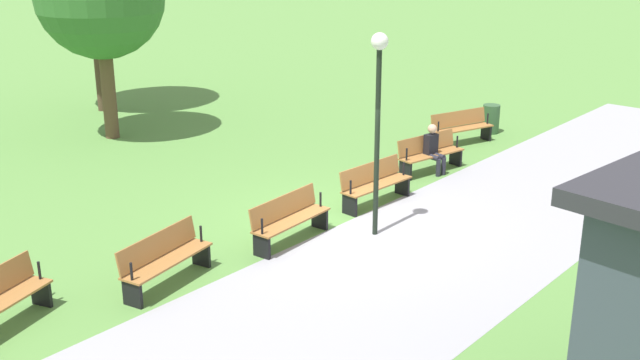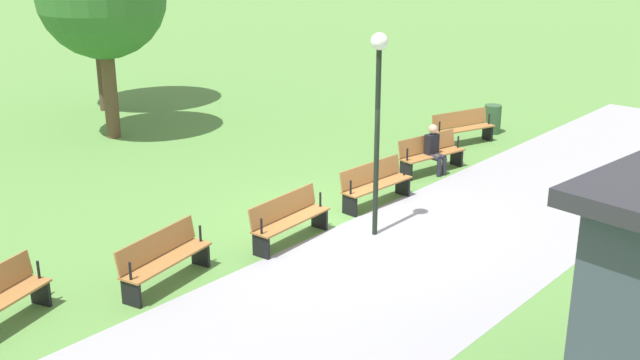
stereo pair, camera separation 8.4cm
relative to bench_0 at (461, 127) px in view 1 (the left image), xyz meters
The scene contains 10 objects.
ground_plane 6.75m from the bench_0, ahead, with size 120.00×120.00×0.00m, color #54843D.
path_paving 7.47m from the bench_0, 27.18° to the left, with size 28.14×4.34×0.01m, color #939399.
bench_0 is the anchor object (origin of this frame).
bench_1 2.70m from the bench_0, 14.64° to the left, with size 1.92×0.82×0.89m.
bench_2 5.38m from the bench_0, 10.98° to the left, with size 1.89×0.59×0.89m.
bench_3 8.05m from the bench_0, ahead, with size 1.89×0.59×0.89m.
bench_4 10.68m from the bench_0, ahead, with size 1.92×0.82×0.89m.
person_seated 2.79m from the bench_0, 17.10° to the left, with size 0.40×0.56×1.20m.
lamp_post 7.30m from the bench_0, 17.18° to the left, with size 0.32×0.32×3.91m.
trash_bin 1.56m from the bench_0, behind, with size 0.48×0.48×0.82m, color #2D512D.
Camera 1 is at (11.11, 9.07, 5.80)m, focal length 42.80 mm.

